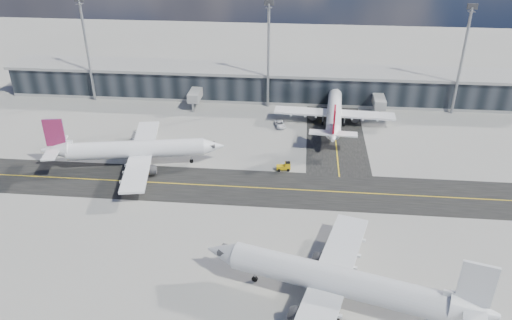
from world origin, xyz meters
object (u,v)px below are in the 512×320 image
object	(u,v)px
airliner_af	(134,150)
baggage_tug	(285,166)
service_van	(280,124)
airliner_redtail	(334,112)
airliner_near	(341,282)

from	to	relation	value
airliner_af	baggage_tug	bearing A→B (deg)	81.15
service_van	airliner_af	bearing A→B (deg)	-156.38
airliner_af	service_van	xyz separation A→B (m)	(30.40, 23.55, -3.13)
airliner_redtail	airliner_near	bearing A→B (deg)	-88.07
airliner_af	airliner_near	size ratio (longest dim) A/B	0.94
airliner_af	baggage_tug	distance (m)	32.79
airliner_near	service_van	xyz separation A→B (m)	(-11.87, 61.45, -3.40)
airliner_redtail	airliner_near	world-z (taller)	airliner_near
airliner_af	airliner_redtail	world-z (taller)	airliner_af
airliner_near	service_van	distance (m)	62.68
airliner_redtail	airliner_near	size ratio (longest dim) A/B	0.89
service_van	airliner_redtail	bearing A→B (deg)	-4.20
airliner_af	airliner_redtail	size ratio (longest dim) A/B	1.07
airliner_redtail	baggage_tug	xyz separation A→B (m)	(-11.31, -24.99, -2.63)
service_van	baggage_tug	bearing A→B (deg)	-98.46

